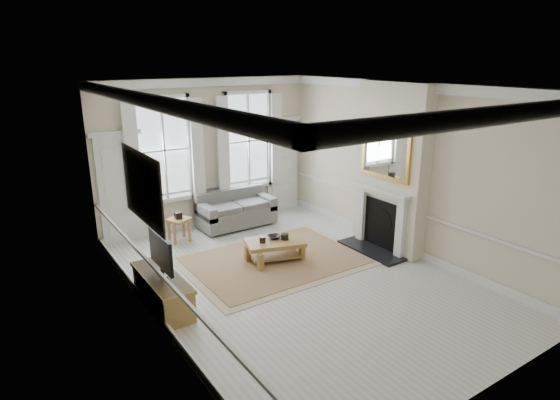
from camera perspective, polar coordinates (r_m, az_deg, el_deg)
floor at (r=8.53m, az=2.20°, el=-9.67°), size 7.20×7.20×0.00m
ceiling at (r=7.63m, az=2.50°, el=13.76°), size 7.20×7.20×0.00m
back_wall at (r=10.95m, az=-8.81°, el=5.63°), size 5.20×0.00×5.20m
left_wall at (r=6.79m, az=-15.76°, el=-1.97°), size 0.00×7.20×7.20m
right_wall at (r=9.63m, az=15.01°, el=3.66°), size 0.00×7.20×7.20m
window_left at (r=10.48m, az=-13.97°, el=5.93°), size 1.26×0.20×2.20m
window_right at (r=11.34m, az=-3.91°, el=7.22°), size 1.26×0.20×2.20m
door_left at (r=10.37m, az=-18.87°, el=1.13°), size 0.90×0.08×2.30m
door_right at (r=12.01m, az=0.29°, el=4.17°), size 0.90×0.08×2.30m
painting at (r=6.97m, az=-16.46°, el=1.49°), size 0.05×1.66×1.06m
chimney_breast at (r=9.63m, az=13.43°, el=3.78°), size 0.35×1.70×3.38m
hearth at (r=9.85m, az=11.05°, el=-6.03°), size 0.55×1.50×0.05m
fireplace at (r=9.73m, az=12.13°, el=-1.92°), size 0.21×1.45×1.33m
mirror at (r=9.40m, az=12.68°, el=5.71°), size 0.06×1.26×1.06m
sofa at (r=11.05m, az=-5.49°, el=-1.38°), size 1.76×0.85×0.84m
side_table at (r=10.32m, az=-12.25°, el=-2.77°), size 0.55×0.55×0.51m
rug at (r=9.27m, az=-0.63°, el=-7.30°), size 3.50×2.60×0.02m
coffee_table at (r=9.14m, az=-0.63°, el=-5.44°), size 1.26×0.95×0.42m
ceramic_pot_a at (r=9.00m, az=-2.15°, el=-4.85°), size 0.12×0.12×0.12m
ceramic_pot_b at (r=9.15m, az=0.59°, el=-4.50°), size 0.15×0.15×0.11m
bowl at (r=9.20m, az=-0.72°, el=-4.53°), size 0.31×0.31×0.06m
tv_stand at (r=7.81m, az=-14.11°, el=-10.70°), size 0.49×1.51×0.54m
tv at (r=7.53m, az=-14.32°, el=-6.17°), size 0.08×0.90×0.68m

